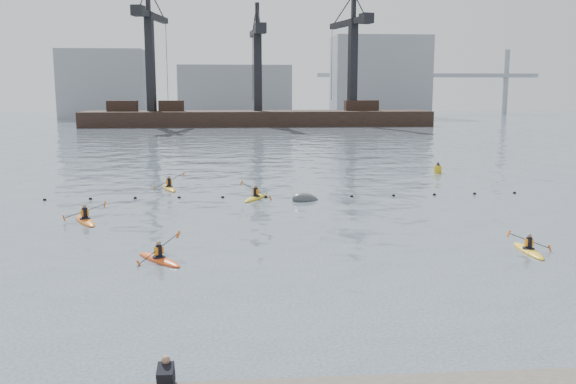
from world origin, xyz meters
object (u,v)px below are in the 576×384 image
(kayaker_1, at_px, (528,250))
(kayaker_2, at_px, (85,220))
(kayaker_5, at_px, (169,187))
(kayaker_3, at_px, (256,197))
(mooring_buoy, at_px, (305,200))
(kayaker_0, at_px, (159,259))
(nav_buoy, at_px, (438,169))

(kayaker_1, xyz_separation_m, kayaker_2, (-22.05, 8.27, 0.02))
(kayaker_1, xyz_separation_m, kayaker_5, (-18.64, 19.75, 0.01))
(kayaker_3, height_order, mooring_buoy, kayaker_3)
(kayaker_0, distance_m, nav_buoy, 34.48)
(kayaker_0, distance_m, kayaker_3, 15.85)
(kayaker_0, bearing_deg, kayaker_2, 82.87)
(kayaker_3, bearing_deg, kayaker_1, -25.15)
(kayaker_0, bearing_deg, mooring_buoy, 21.96)
(kayaker_0, distance_m, mooring_buoy, 16.34)
(kayaker_2, relative_size, nav_buoy, 3.00)
(kayaker_3, bearing_deg, nav_buoy, 61.22)
(kayaker_0, height_order, kayaker_5, kayaker_5)
(kayaker_0, height_order, kayaker_3, kayaker_3)
(kayaker_5, relative_size, mooring_buoy, 1.80)
(kayaker_3, height_order, kayaker_5, kayaker_5)
(kayaker_2, bearing_deg, kayaker_1, -46.83)
(kayaker_1, xyz_separation_m, kayaker_3, (-12.20, 14.98, 0.01))
(kayaker_0, bearing_deg, kayaker_1, -38.27)
(kayaker_1, relative_size, mooring_buoy, 1.55)
(kayaker_2, height_order, kayaker_3, kayaker_3)
(kayaker_0, relative_size, kayaker_1, 0.93)
(kayaker_5, xyz_separation_m, nav_buoy, (23.15, 7.17, 0.25))
(kayaker_0, xyz_separation_m, kayaker_1, (16.81, 0.19, -0.00))
(kayaker_2, relative_size, mooring_buoy, 1.76)
(kayaker_5, bearing_deg, nav_buoy, 0.01)
(kayaker_2, xyz_separation_m, mooring_buoy, (13.19, 5.82, -0.11))
(nav_buoy, bearing_deg, kayaker_1, -99.51)
(kayaker_5, bearing_deg, kayaker_3, -53.70)
(kayaker_5, bearing_deg, kayaker_2, -123.73)
(nav_buoy, bearing_deg, kayaker_2, -144.93)
(kayaker_0, height_order, mooring_buoy, kayaker_0)
(kayaker_1, height_order, mooring_buoy, kayaker_1)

